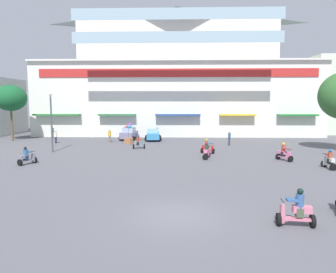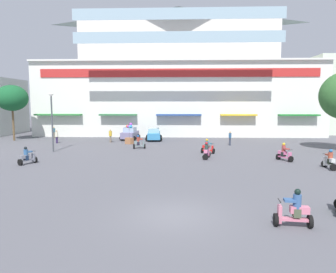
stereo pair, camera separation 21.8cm
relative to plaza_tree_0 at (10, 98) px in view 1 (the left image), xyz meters
The scene contains 18 objects.
ground_plane 25.41m from the plaza_tree_0, 30.55° to the right, with size 128.00×128.00×0.00m, color #58585E.
colonial_building 24.46m from the plaza_tree_0, 28.13° to the left, with size 42.28×19.28×20.05m.
plaza_tree_0 is the anchor object (origin of this frame).
parked_car_0 15.78m from the plaza_tree_0, ahead, with size 2.46×4.05×1.64m.
parked_car_1 18.86m from the plaza_tree_0, ahead, with size 2.41×4.28×1.58m.
scooter_rider_1 36.77m from the plaza_tree_0, 25.70° to the right, with size 0.57×1.45×1.53m.
scooter_rider_4 26.47m from the plaza_tree_0, 20.48° to the right, with size 1.40×0.95×1.44m.
scooter_rider_5 18.23m from the plaza_tree_0, 58.02° to the right, with size 1.16×1.54×1.46m.
scooter_rider_6 37.72m from the plaza_tree_0, 45.57° to the right, with size 1.50×0.68×1.59m.
scooter_rider_7 33.44m from the plaza_tree_0, 22.50° to the right, with size 1.18×1.55×1.56m.
scooter_rider_8 18.98m from the plaza_tree_0, 19.95° to the right, with size 1.39×0.81×1.49m.
scooter_rider_9 27.26m from the plaza_tree_0, 26.52° to the right, with size 0.86×1.50×1.53m.
pedestrian_0 28.05m from the plaza_tree_0, ahead, with size 0.37×0.37×1.64m.
pedestrian_1 6.77m from the plaza_tree_0, 33.01° to the left, with size 0.43×0.43×1.62m.
pedestrian_2 8.40m from the plaza_tree_0, 19.57° to the right, with size 0.35×0.35×1.61m.
pedestrian_3 13.87m from the plaza_tree_0, ahead, with size 0.53×0.53×1.64m.
streetlamp_near 12.58m from the plaza_tree_0, 44.59° to the right, with size 0.40×0.40×5.91m.
balloon_vendor_cart 16.42m from the plaza_tree_0, ahead, with size 1.08×0.99×2.54m.
Camera 1 is at (-0.00, -13.05, 5.00)m, focal length 32.53 mm.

